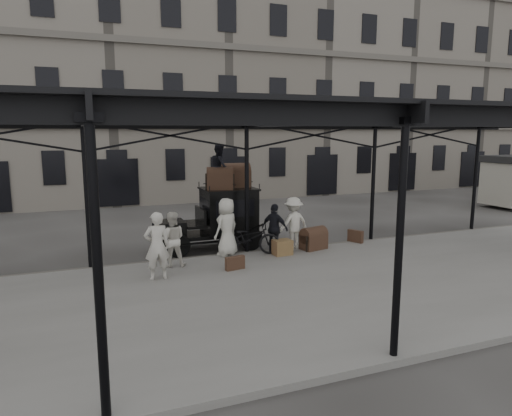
{
  "coord_description": "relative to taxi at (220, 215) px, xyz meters",
  "views": [
    {
      "loc": [
        -5.15,
        -12.13,
        4.17
      ],
      "look_at": [
        0.17,
        1.6,
        1.7
      ],
      "focal_mm": 32.0,
      "sensor_mm": 36.0,
      "label": 1
    }
  ],
  "objects": [
    {
      "name": "ground",
      "position": [
        0.53,
        -3.32,
        -1.2
      ],
      "size": [
        120.0,
        120.0,
        0.0
      ],
      "primitive_type": "plane",
      "color": "#383533",
      "rests_on": "ground"
    },
    {
      "name": "platform",
      "position": [
        0.53,
        -5.32,
        -1.13
      ],
      "size": [
        28.0,
        8.0,
        0.15
      ],
      "primitive_type": "cube",
      "color": "slate",
      "rests_on": "ground"
    },
    {
      "name": "canopy",
      "position": [
        0.53,
        -5.04,
        3.39
      ],
      "size": [
        22.5,
        9.0,
        4.74
      ],
      "color": "black",
      "rests_on": "ground"
    },
    {
      "name": "building_frontage",
      "position": [
        0.53,
        14.68,
        5.8
      ],
      "size": [
        64.0,
        8.0,
        14.0
      ],
      "primitive_type": "cube",
      "color": "slate",
      "rests_on": "ground"
    },
    {
      "name": "taxi",
      "position": [
        0.0,
        0.0,
        0.0
      ],
      "size": [
        3.65,
        1.55,
        2.18
      ],
      "color": "black",
      "rests_on": "ground"
    },
    {
      "name": "porter_left",
      "position": [
        -2.77,
        -3.19,
        -0.11
      ],
      "size": [
        0.7,
        0.47,
        1.89
      ],
      "primitive_type": "imported",
      "rotation": [
        0.0,
        0.0,
        3.16
      ],
      "color": "beige",
      "rests_on": "platform"
    },
    {
      "name": "porter_midleft",
      "position": [
        -2.16,
        -2.11,
        -0.22
      ],
      "size": [
        0.92,
        0.78,
        1.67
      ],
      "primitive_type": "imported",
      "rotation": [
        0.0,
        0.0,
        2.95
      ],
      "color": "silver",
      "rests_on": "platform"
    },
    {
      "name": "porter_centre",
      "position": [
        -0.24,
        -1.52,
        -0.11
      ],
      "size": [
        1.1,
        0.99,
        1.9
      ],
      "primitive_type": "imported",
      "rotation": [
        0.0,
        0.0,
        3.66
      ],
      "color": "beige",
      "rests_on": "platform"
    },
    {
      "name": "porter_official",
      "position": [
        1.35,
        -1.79,
        -0.23
      ],
      "size": [
        0.91,
        1.02,
        1.66
      ],
      "primitive_type": "imported",
      "rotation": [
        0.0,
        0.0,
        2.22
      ],
      "color": "black",
      "rests_on": "platform"
    },
    {
      "name": "porter_right",
      "position": [
        2.17,
        -1.52,
        -0.15
      ],
      "size": [
        1.25,
        0.84,
        1.8
      ],
      "primitive_type": "imported",
      "rotation": [
        0.0,
        0.0,
        3.3
      ],
      "color": "silver",
      "rests_on": "platform"
    },
    {
      "name": "bicycle",
      "position": [
        0.5,
        -1.62,
        -0.52
      ],
      "size": [
        2.16,
        1.44,
        1.07
      ],
      "primitive_type": "imported",
      "rotation": [
        0.0,
        0.0,
        1.18
      ],
      "color": "black",
      "rests_on": "platform"
    },
    {
      "name": "porter_roof",
      "position": [
        -0.03,
        -0.1,
        1.76
      ],
      "size": [
        0.71,
        0.85,
        1.57
      ],
      "primitive_type": "imported",
      "rotation": [
        0.0,
        0.0,
        1.41
      ],
      "color": "black",
      "rests_on": "taxi"
    },
    {
      "name": "steamer_trunk_roof_near",
      "position": [
        -0.08,
        -0.25,
        1.3
      ],
      "size": [
        1.0,
        0.74,
        0.65
      ],
      "primitive_type": null,
      "rotation": [
        0.0,
        0.0,
        -0.24
      ],
      "color": "#492D21",
      "rests_on": "taxi"
    },
    {
      "name": "steamer_trunk_roof_far",
      "position": [
        0.67,
        0.2,
        1.34
      ],
      "size": [
        1.05,
        0.7,
        0.73
      ],
      "primitive_type": null,
      "rotation": [
        0.0,
        0.0,
        -0.1
      ],
      "color": "#492D21",
      "rests_on": "taxi"
    },
    {
      "name": "steamer_trunk_platform",
      "position": [
        2.8,
        -1.84,
        -0.73
      ],
      "size": [
        0.99,
        0.75,
        0.65
      ],
      "primitive_type": null,
      "rotation": [
        0.0,
        0.0,
        0.26
      ],
      "color": "#492D21",
      "rests_on": "platform"
    },
    {
      "name": "wicker_hamper",
      "position": [
        1.48,
        -2.13,
        -0.8
      ],
      "size": [
        0.62,
        0.48,
        0.5
      ],
      "primitive_type": "cube",
      "rotation": [
        0.0,
        0.0,
        0.05
      ],
      "color": "olive",
      "rests_on": "platform"
    },
    {
      "name": "suitcase_upright",
      "position": [
        4.71,
        -1.52,
        -0.83
      ],
      "size": [
        0.39,
        0.61,
        0.45
      ],
      "primitive_type": "cube",
      "rotation": [
        0.0,
        0.0,
        0.43
      ],
      "color": "#492D21",
      "rests_on": "platform"
    },
    {
      "name": "suitcase_flat",
      "position": [
        -0.51,
        -3.13,
        -0.85
      ],
      "size": [
        0.62,
        0.26,
        0.4
      ],
      "primitive_type": "cube",
      "rotation": [
        0.0,
        0.0,
        0.18
      ],
      "color": "#492D21",
      "rests_on": "platform"
    }
  ]
}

